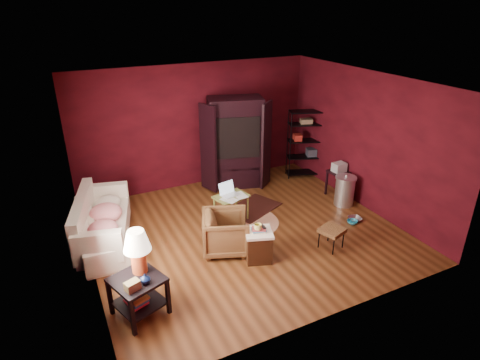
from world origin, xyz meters
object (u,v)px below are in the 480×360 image
object	(u,v)px
side_table	(137,266)
wire_shelving	(305,141)
laptop_desk	(231,198)
tv_armoire	(236,141)
sofa	(103,221)
hamper	(258,245)
armchair	(226,231)

from	to	relation	value
side_table	wire_shelving	size ratio (longest dim) A/B	0.75
side_table	laptop_desk	world-z (taller)	side_table
laptop_desk	tv_armoire	xyz separation A→B (m)	(0.82, 1.49, 0.59)
sofa	tv_armoire	world-z (taller)	tv_armoire
side_table	tv_armoire	bearing A→B (deg)	46.74
sofa	hamper	distance (m)	2.82
armchair	wire_shelving	xyz separation A→B (m)	(3.07, 2.12, 0.51)
armchair	tv_armoire	size ratio (longest dim) A/B	0.38
hamper	sofa	bearing A→B (deg)	142.72
armchair	wire_shelving	distance (m)	3.76
sofa	armchair	xyz separation A→B (m)	(1.86, -1.22, -0.03)
wire_shelving	side_table	bearing A→B (deg)	-127.79
side_table	wire_shelving	bearing A→B (deg)	31.71
laptop_desk	wire_shelving	bearing A→B (deg)	12.22
laptop_desk	side_table	bearing A→B (deg)	-155.21
sofa	hamper	size ratio (longest dim) A/B	3.45
sofa	side_table	size ratio (longest dim) A/B	1.72
sofa	armchair	distance (m)	2.22
sofa	tv_armoire	bearing A→B (deg)	-67.25
hamper	wire_shelving	size ratio (longest dim) A/B	0.38
armchair	hamper	distance (m)	0.63
armchair	side_table	bearing A→B (deg)	137.32
sofa	tv_armoire	distance (m)	3.46
tv_armoire	wire_shelving	size ratio (longest dim) A/B	1.25
hamper	wire_shelving	bearing A→B (deg)	44.05
laptop_desk	wire_shelving	distance (m)	2.86
tv_armoire	wire_shelving	xyz separation A→B (m)	(1.73, -0.27, -0.17)
side_table	hamper	world-z (taller)	side_table
hamper	armchair	bearing A→B (deg)	128.46
armchair	laptop_desk	xyz separation A→B (m)	(0.52, 0.90, 0.09)
side_table	hamper	bearing A→B (deg)	9.23
hamper	tv_armoire	bearing A→B (deg)	71.61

